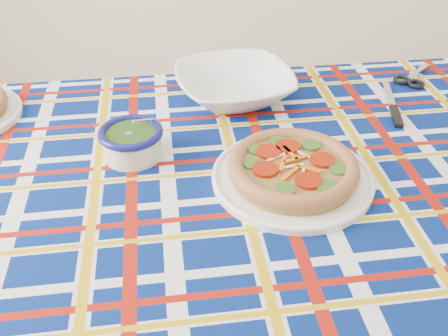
# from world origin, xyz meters

# --- Properties ---
(dining_table) EXTENTS (1.84, 1.31, 0.79)m
(dining_table) POSITION_xyz_m (-0.19, 0.01, 0.72)
(dining_table) COLOR brown
(dining_table) RESTS_ON floor
(tablecloth) EXTENTS (1.87, 1.35, 0.11)m
(tablecloth) POSITION_xyz_m (-0.19, 0.01, 0.74)
(tablecloth) COLOR navy
(tablecloth) RESTS_ON dining_table
(main_focaccia_plate) EXTENTS (0.38, 0.38, 0.07)m
(main_focaccia_plate) POSITION_xyz_m (-0.01, 0.04, 0.83)
(main_focaccia_plate) COLOR olive
(main_focaccia_plate) RESTS_ON tablecloth
(pesto_bowl) EXTENTS (0.16, 0.16, 0.08)m
(pesto_bowl) POSITION_xyz_m (-0.36, 0.12, 0.84)
(pesto_bowl) COLOR #19360E
(pesto_bowl) RESTS_ON tablecloth
(serving_bowl) EXTENTS (0.38, 0.38, 0.07)m
(serving_bowl) POSITION_xyz_m (-0.13, 0.40, 0.83)
(serving_bowl) COLOR white
(serving_bowl) RESTS_ON tablecloth
(table_knife) EXTENTS (0.05, 0.25, 0.01)m
(table_knife) POSITION_xyz_m (0.28, 0.41, 0.80)
(table_knife) COLOR silver
(table_knife) RESTS_ON tablecloth
(kitchen_scissors) EXTENTS (0.19, 0.21, 0.02)m
(kitchen_scissors) POSITION_xyz_m (0.40, 0.55, 0.81)
(kitchen_scissors) COLOR silver
(kitchen_scissors) RESTS_ON tablecloth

